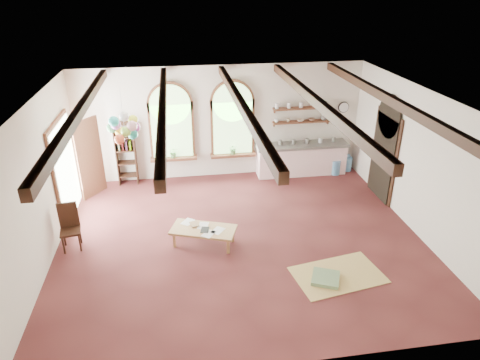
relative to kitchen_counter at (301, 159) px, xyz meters
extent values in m
plane|color=maroon|center=(-2.30, -3.20, -0.48)|extent=(8.00, 8.00, 0.00)
cube|color=brown|center=(-3.70, 0.24, 0.97)|extent=(1.24, 0.08, 1.64)
cylinder|color=brown|center=(-3.70, 0.24, 1.72)|extent=(1.24, 0.08, 1.24)
cube|color=#93CB7A|center=(-3.70, 0.20, 0.97)|extent=(1.10, 0.04, 1.50)
cube|color=brown|center=(-3.70, 0.15, 0.18)|extent=(1.30, 0.28, 0.08)
cube|color=brown|center=(-2.00, 0.24, 0.97)|extent=(1.24, 0.08, 1.64)
cylinder|color=brown|center=(-2.00, 0.24, 1.72)|extent=(1.24, 0.08, 1.24)
cube|color=#93CB7A|center=(-2.00, 0.20, 0.97)|extent=(1.10, 0.04, 1.50)
cube|color=brown|center=(-2.00, 0.15, 0.18)|extent=(1.30, 0.28, 0.08)
cube|color=brown|center=(-6.25, -1.40, 0.67)|extent=(0.10, 1.90, 2.50)
cube|color=black|center=(1.65, -1.70, 0.62)|extent=(0.10, 1.30, 2.40)
cube|color=#FFD8D8|center=(0.00, 0.00, -0.05)|extent=(2.60, 0.55, 0.86)
cube|color=slate|center=(0.00, 0.00, 0.42)|extent=(2.68, 0.62, 0.08)
cube|color=brown|center=(0.00, 0.18, 1.07)|extent=(1.70, 0.24, 0.04)
cube|color=brown|center=(0.00, 0.18, 1.47)|extent=(1.70, 0.24, 0.04)
cylinder|color=black|center=(1.25, 0.25, 1.42)|extent=(0.32, 0.04, 0.32)
cube|color=black|center=(-5.25, 0.12, 0.42)|extent=(0.03, 0.32, 1.80)
cube|color=black|center=(-4.75, 0.12, 0.42)|extent=(0.03, 0.32, 1.80)
cube|color=#AA8C4E|center=(-3.14, -3.28, -0.11)|extent=(1.52, 1.07, 0.05)
cube|color=#AA8C4E|center=(-3.77, -3.29, -0.30)|extent=(0.06, 0.06, 0.35)
cube|color=#AA8C4E|center=(-2.65, -3.70, -0.30)|extent=(0.06, 0.06, 0.35)
cube|color=#AA8C4E|center=(-3.62, -2.87, -0.30)|extent=(0.06, 0.06, 0.35)
cube|color=#AA8C4E|center=(-2.50, -3.27, -0.30)|extent=(0.06, 0.06, 0.35)
cube|color=black|center=(-5.95, -3.00, -0.05)|extent=(0.46, 0.46, 0.05)
cube|color=black|center=(-5.98, -2.82, 0.25)|extent=(0.41, 0.10, 0.60)
cube|color=tan|center=(-0.60, -4.77, -0.47)|extent=(1.88, 1.34, 0.02)
cube|color=#6B895E|center=(-0.90, -4.89, -0.43)|extent=(0.68, 0.68, 0.09)
cylinder|color=#578FBC|center=(1.45, 0.00, -0.27)|extent=(0.28, 0.28, 0.41)
sphere|color=#578FBC|center=(1.45, 0.00, -0.02)|extent=(0.15, 0.15, 0.15)
cylinder|color=#578FBC|center=(1.00, -0.20, -0.25)|extent=(0.29, 0.29, 0.44)
sphere|color=#578FBC|center=(1.00, -0.20, 0.02)|extent=(0.16, 0.16, 0.16)
cylinder|color=silver|center=(-4.70, -1.95, 2.30)|extent=(0.01, 0.01, 0.85)
sphere|color=teal|center=(-4.53, -1.98, 1.69)|extent=(0.23, 0.23, 0.23)
sphere|color=#D145B3|center=(-4.48, -1.85, 1.81)|extent=(0.23, 0.23, 0.23)
sphere|color=#E1F633|center=(-4.52, -1.68, 1.93)|extent=(0.23, 0.23, 0.23)
sphere|color=silver|center=(-4.70, -1.78, 2.05)|extent=(0.23, 0.23, 0.23)
sphere|color=gold|center=(-4.83, -1.74, 1.69)|extent=(0.23, 0.23, 0.23)
sphere|color=#51BF6B|center=(-4.99, -1.82, 1.81)|extent=(0.23, 0.23, 0.23)
sphere|color=#A357B9|center=(-4.87, -1.97, 1.93)|extent=(0.23, 0.23, 0.23)
sphere|color=#34DEDC|center=(-4.89, -2.11, 2.05)|extent=(0.23, 0.23, 0.23)
sphere|color=#EB5B34|center=(-4.79, -2.26, 1.69)|extent=(0.23, 0.23, 0.23)
sphere|color=#9EE04F|center=(-4.65, -2.11, 1.81)|extent=(0.23, 0.23, 0.23)
sphere|color=#F7B6BD|center=(-4.52, -2.11, 1.93)|extent=(0.23, 0.23, 0.23)
imported|color=olive|center=(-3.40, -3.10, -0.07)|extent=(0.22, 0.28, 0.02)
cube|color=black|center=(-3.11, -3.34, -0.07)|extent=(0.22, 0.27, 0.01)
imported|color=#598C4C|center=(-3.70, 0.12, 0.37)|extent=(0.27, 0.23, 0.30)
imported|color=#598C4C|center=(-2.00, 0.12, 0.37)|extent=(0.27, 0.23, 0.30)
imported|color=white|center=(-0.75, 0.18, 1.14)|extent=(0.12, 0.10, 0.10)
imported|color=beige|center=(-0.40, 0.18, 1.14)|extent=(0.10, 0.10, 0.09)
imported|color=beige|center=(-0.05, 0.18, 1.12)|extent=(0.22, 0.22, 0.05)
imported|color=#8C664C|center=(0.30, 0.18, 1.12)|extent=(0.20, 0.20, 0.06)
imported|color=slate|center=(0.65, 0.18, 1.19)|extent=(0.18, 0.18, 0.19)
camera|label=1|loc=(-3.56, -11.19, 4.88)|focal=32.00mm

